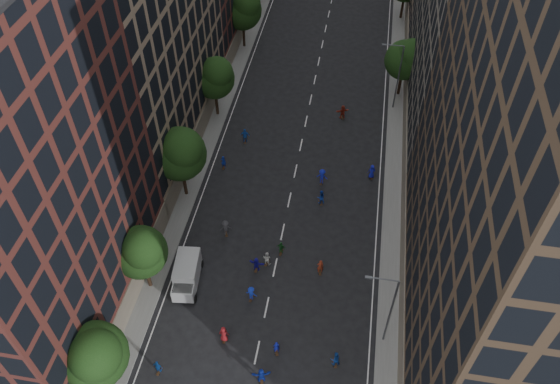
# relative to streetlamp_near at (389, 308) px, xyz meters

# --- Properties ---
(ground) EXTENTS (240.00, 240.00, 0.00)m
(ground) POSITION_rel_streetlamp_near_xyz_m (-10.37, 28.00, -5.17)
(ground) COLOR black
(ground) RESTS_ON ground
(sidewalk_left) EXTENTS (4.00, 105.00, 0.15)m
(sidewalk_left) POSITION_rel_streetlamp_near_xyz_m (-22.37, 35.50, -5.09)
(sidewalk_left) COLOR slate
(sidewalk_left) RESTS_ON ground
(sidewalk_right) EXTENTS (4.00, 105.00, 0.15)m
(sidewalk_right) POSITION_rel_streetlamp_near_xyz_m (1.63, 35.50, -5.09)
(sidewalk_right) COLOR slate
(sidewalk_right) RESTS_ON ground
(bldg_left_b) EXTENTS (14.00, 26.00, 34.00)m
(bldg_left_b) POSITION_rel_streetlamp_near_xyz_m (-29.37, 23.00, 11.83)
(bldg_left_b) COLOR #8B735B
(bldg_left_b) RESTS_ON ground
(bldg_right_a) EXTENTS (14.00, 30.00, 36.00)m
(bldg_right_a) POSITION_rel_streetlamp_near_xyz_m (8.63, 3.00, 12.83)
(bldg_right_a) COLOR #433324
(bldg_right_a) RESTS_ON ground
(tree_left_0) EXTENTS (5.20, 5.20, 8.83)m
(tree_left_0) POSITION_rel_streetlamp_near_xyz_m (-21.38, -8.15, 0.79)
(tree_left_0) COLOR black
(tree_left_0) RESTS_ON ground
(tree_left_1) EXTENTS (4.80, 4.80, 8.21)m
(tree_left_1) POSITION_rel_streetlamp_near_xyz_m (-21.39, 1.86, 0.38)
(tree_left_1) COLOR black
(tree_left_1) RESTS_ON ground
(tree_left_2) EXTENTS (5.60, 5.60, 9.45)m
(tree_left_2) POSITION_rel_streetlamp_near_xyz_m (-21.36, 13.83, 1.19)
(tree_left_2) COLOR black
(tree_left_2) RESTS_ON ground
(tree_left_3) EXTENTS (5.00, 5.00, 8.58)m
(tree_left_3) POSITION_rel_streetlamp_near_xyz_m (-21.38, 27.85, 0.65)
(tree_left_3) COLOR black
(tree_left_3) RESTS_ON ground
(tree_left_4) EXTENTS (5.40, 5.40, 9.08)m
(tree_left_4) POSITION_rel_streetlamp_near_xyz_m (-21.37, 43.84, 0.93)
(tree_left_4) COLOR black
(tree_left_4) RESTS_ON ground
(tree_right_a) EXTENTS (5.00, 5.00, 8.39)m
(tree_right_a) POSITION_rel_streetlamp_near_xyz_m (1.02, 35.85, 0.46)
(tree_right_a) COLOR black
(tree_right_a) RESTS_ON ground
(streetlamp_near) EXTENTS (2.64, 0.22, 9.06)m
(streetlamp_near) POSITION_rel_streetlamp_near_xyz_m (0.00, 0.00, 0.00)
(streetlamp_near) COLOR #595B60
(streetlamp_near) RESTS_ON ground
(streetlamp_far) EXTENTS (2.64, 0.22, 9.06)m
(streetlamp_far) POSITION_rel_streetlamp_near_xyz_m (0.00, 33.00, 0.00)
(streetlamp_far) COLOR #595B60
(streetlamp_far) RESTS_ON ground
(cargo_van) EXTENTS (2.73, 4.98, 2.54)m
(cargo_van) POSITION_rel_streetlamp_near_xyz_m (-18.18, 2.96, -3.83)
(cargo_van) COLOR silver
(cargo_van) RESTS_ON ground
(skater_1) EXTENTS (0.65, 0.53, 1.54)m
(skater_1) POSITION_rel_streetlamp_near_xyz_m (-8.74, -2.64, -4.40)
(skater_1) COLOR #1621B9
(skater_1) RESTS_ON ground
(skater_2) EXTENTS (1.00, 0.89, 1.72)m
(skater_2) POSITION_rel_streetlamp_near_xyz_m (-3.71, -2.91, -4.31)
(skater_2) COLOR navy
(skater_2) RESTS_ON ground
(skater_3) EXTENTS (1.15, 0.79, 1.64)m
(skater_3) POSITION_rel_streetlamp_near_xyz_m (-11.90, 2.19, -4.35)
(skater_3) COLOR #172FBC
(skater_3) RESTS_ON ground
(skater_4) EXTENTS (0.98, 0.55, 1.58)m
(skater_4) POSITION_rel_streetlamp_near_xyz_m (-18.08, -6.01, -4.38)
(skater_4) COLOR #114191
(skater_4) RESTS_ON ground
(skater_5) EXTENTS (1.68, 0.93, 1.72)m
(skater_5) POSITION_rel_streetlamp_near_xyz_m (-9.51, -5.36, -4.31)
(skater_5) COLOR #122797
(skater_5) RESTS_ON ground
(skater_6) EXTENTS (0.90, 0.60, 1.82)m
(skater_6) POSITION_rel_streetlamp_near_xyz_m (-13.39, -2.26, -4.26)
(skater_6) COLOR maroon
(skater_6) RESTS_ON ground
(skater_7) EXTENTS (0.71, 0.54, 1.75)m
(skater_7) POSITION_rel_streetlamp_near_xyz_m (-6.03, 6.19, -4.29)
(skater_7) COLOR maroon
(skater_7) RESTS_ON ground
(skater_8) EXTENTS (0.93, 0.81, 1.62)m
(skater_8) POSITION_rel_streetlamp_near_xyz_m (-11.22, 6.35, -4.36)
(skater_8) COLOR silver
(skater_8) RESTS_ON ground
(skater_9) EXTENTS (1.37, 1.08, 1.87)m
(skater_9) POSITION_rel_streetlamp_near_xyz_m (-16.00, 9.28, -4.23)
(skater_9) COLOR #37373B
(skater_9) RESTS_ON ground
(skater_10) EXTENTS (0.93, 0.50, 1.52)m
(skater_10) POSITION_rel_streetlamp_near_xyz_m (-10.08, 7.85, -4.41)
(skater_10) COLOR #1B5B23
(skater_10) RESTS_ON ground
(skater_11) EXTENTS (1.55, 0.68, 1.62)m
(skater_11) POSITION_rel_streetlamp_near_xyz_m (-12.08, 5.48, -4.36)
(skater_11) COLOR #1A139B
(skater_11) RESTS_ON ground
(skater_12) EXTENTS (0.98, 0.78, 1.75)m
(skater_12) POSITION_rel_streetlamp_near_xyz_m (-1.87, 19.94, -4.29)
(skater_12) COLOR #151AB1
(skater_12) RESTS_ON ground
(skater_13) EXTENTS (0.66, 0.49, 1.66)m
(skater_13) POSITION_rel_streetlamp_near_xyz_m (-18.52, 18.73, -4.34)
(skater_13) COLOR navy
(skater_13) RESTS_ON ground
(skater_14) EXTENTS (1.04, 0.94, 1.75)m
(skater_14) POSITION_rel_streetlamp_near_xyz_m (-7.01, 15.12, -4.29)
(skater_14) COLOR #173DBB
(skater_14) RESTS_ON ground
(skater_15) EXTENTS (1.34, 0.89, 1.93)m
(skater_15) POSITION_rel_streetlamp_near_xyz_m (-7.24, 18.13, -4.21)
(skater_15) COLOR #151EB0
(skater_15) RESTS_ON ground
(skater_16) EXTENTS (1.12, 0.48, 1.89)m
(skater_16) POSITION_rel_streetlamp_near_xyz_m (-17.02, 23.45, -4.22)
(skater_16) COLOR #1649B7
(skater_16) RESTS_ON ground
(skater_17) EXTENTS (1.76, 1.14, 1.81)m
(skater_17) POSITION_rel_streetlamp_near_xyz_m (-5.99, 29.91, -4.26)
(skater_17) COLOR #9E2A1A
(skater_17) RESTS_ON ground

